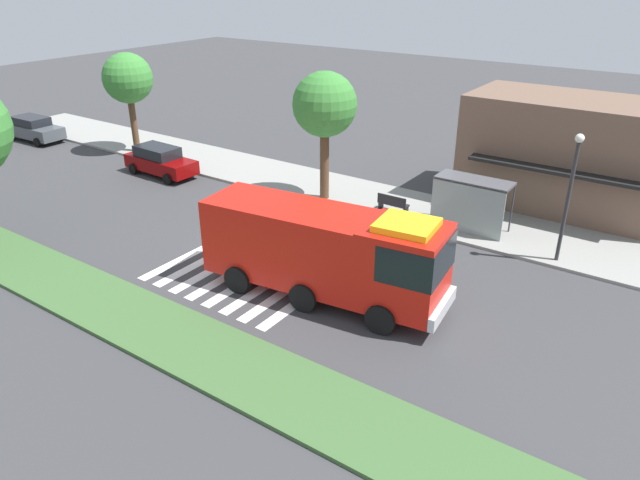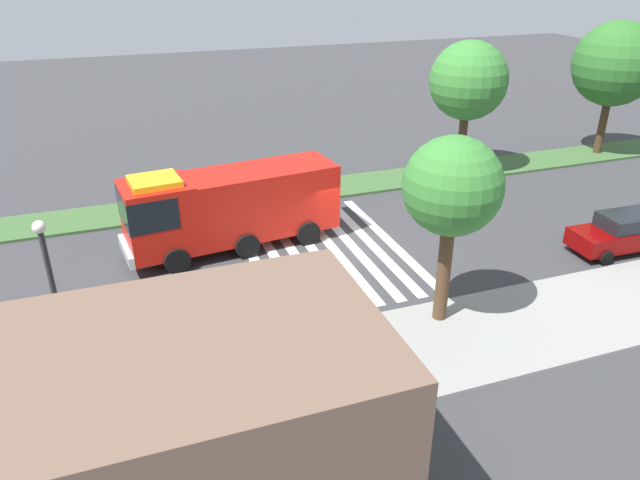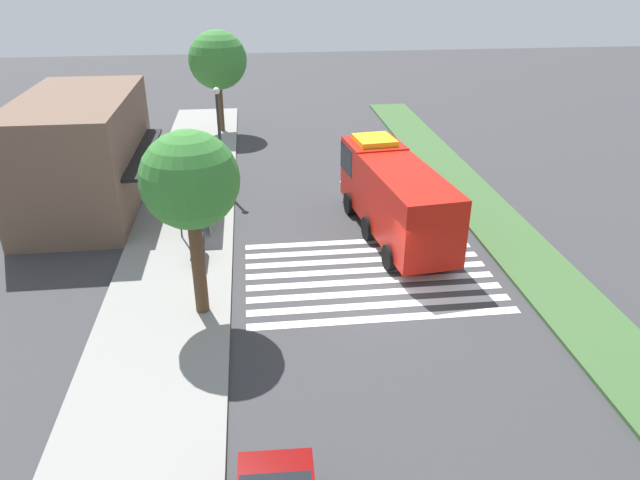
# 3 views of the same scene
# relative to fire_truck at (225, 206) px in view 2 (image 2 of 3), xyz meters

# --- Properties ---
(ground_plane) EXTENTS (120.00, 120.00, 0.00)m
(ground_plane) POSITION_rel_fire_truck_xyz_m (-5.23, 1.78, -2.05)
(ground_plane) COLOR #38383A
(sidewalk) EXTENTS (60.00, 4.75, 0.14)m
(sidewalk) POSITION_rel_fire_truck_xyz_m (-5.23, 9.72, -1.98)
(sidewalk) COLOR gray
(sidewalk) RESTS_ON ground_plane
(median_strip) EXTENTS (60.00, 3.00, 0.14)m
(median_strip) POSITION_rel_fire_truck_xyz_m (-5.23, -5.29, -1.98)
(median_strip) COLOR #3D6033
(median_strip) RESTS_ON ground_plane
(crosswalk) EXTENTS (6.75, 10.02, 0.01)m
(crosswalk) POSITION_rel_fire_truck_xyz_m (-3.98, 1.78, -2.04)
(crosswalk) COLOR silver
(crosswalk) RESTS_ON ground_plane
(fire_truck) EXTENTS (9.73, 3.70, 3.78)m
(fire_truck) POSITION_rel_fire_truck_xyz_m (0.00, 0.00, 0.00)
(fire_truck) COLOR red
(fire_truck) RESTS_ON ground_plane
(parked_car_mid) EXTENTS (4.83, 2.13, 1.74)m
(parked_car_mid) POSITION_rel_fire_truck_xyz_m (-16.47, 6.15, -1.15)
(parked_car_mid) COLOR #720505
(parked_car_mid) RESTS_ON ground_plane
(bus_stop_shelter) EXTENTS (3.50, 1.40, 2.46)m
(bus_stop_shelter) POSITION_rel_fire_truck_xyz_m (1.98, 8.68, -0.16)
(bus_stop_shelter) COLOR #4C4C51
(bus_stop_shelter) RESTS_ON sidewalk
(bench_near_shelter) EXTENTS (1.60, 0.50, 0.90)m
(bench_near_shelter) POSITION_rel_fire_truck_xyz_m (-2.02, 8.70, -1.46)
(bench_near_shelter) COLOR black
(bench_near_shelter) RESTS_ON sidewalk
(street_lamp) EXTENTS (0.36, 0.36, 5.51)m
(street_lamp) POSITION_rel_fire_truck_xyz_m (6.34, 7.95, 1.39)
(street_lamp) COLOR #2D2D30
(street_lamp) RESTS_ON sidewalk
(storefront_building) EXTENTS (10.32, 5.96, 5.68)m
(storefront_building) POSITION_rel_fire_truck_xyz_m (4.84, 14.67, 0.79)
(storefront_building) COLOR brown
(storefront_building) RESTS_ON ground_plane
(sidewalk_tree_west) EXTENTS (3.31, 3.31, 6.70)m
(sidewalk_tree_west) POSITION_rel_fire_truck_xyz_m (-5.99, 8.35, 3.06)
(sidewalk_tree_west) COLOR #513823
(sidewalk_tree_west) RESTS_ON sidewalk
(median_tree_far_west) EXTENTS (5.13, 5.13, 8.21)m
(median_tree_far_west) POSITION_rel_fire_truck_xyz_m (-25.57, -5.29, 3.71)
(median_tree_far_west) COLOR #47301E
(median_tree_far_west) RESTS_ON median_strip
(median_tree_west) EXTENTS (4.43, 4.43, 7.52)m
(median_tree_west) POSITION_rel_fire_truck_xyz_m (-15.19, -5.29, 3.36)
(median_tree_west) COLOR #47301E
(median_tree_west) RESTS_ON median_strip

